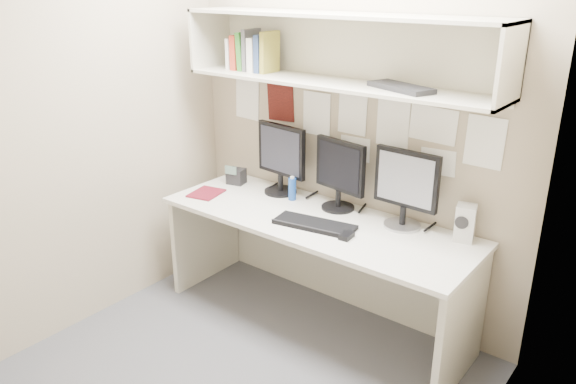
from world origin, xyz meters
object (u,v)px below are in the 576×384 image
Objects in this scene: monitor_center at (340,172)px; monitor_right at (406,186)px; desk_phone at (236,176)px; desk at (315,271)px; monitor_left at (281,156)px; maroon_notebook at (206,193)px; keyboard at (315,224)px; speaker at (465,223)px.

monitor_right reaches higher than monitor_center.
desk is at bearing -23.98° from desk_phone.
monitor_right is 1.30m from desk_phone.
desk is 4.49× the size of monitor_center.
monitor_left is 2.10× the size of maroon_notebook.
monitor_left is 0.92m from monitor_right.
keyboard is at bearing -11.16° from maroon_notebook.
keyboard is at bearing -139.09° from monitor_right.
monitor_center reaches higher than keyboard.
speaker reaches higher than keyboard.
speaker is 1.47× the size of desk_phone.
monitor_center is (0.02, 0.22, 0.61)m from desk.
monitor_center is at bearing 9.80° from maroon_notebook.
keyboard is at bearing -72.14° from monitor_center.
monitor_center is 0.45m from monitor_right.
monitor_left is at bearing -3.12° from desk_phone.
desk_phone is (-0.36, -0.06, -0.20)m from monitor_left.
desk is at bearing -177.96° from speaker.
monitor_left reaches higher than maroon_notebook.
desk is 4.31× the size of monitor_right.
monitor_center is at bearing -177.73° from monitor_right.
monitor_left is 2.25× the size of speaker.
monitor_center is 0.82m from speaker.
keyboard reaches higher than desk.
monitor_left is 0.47m from monitor_center.
monitor_left is (-0.45, 0.22, 0.62)m from desk.
monitor_right is 1.36m from maroon_notebook.
maroon_notebook is (-1.65, -0.38, -0.10)m from speaker.
monitor_right is (0.92, 0.00, -0.00)m from monitor_left.
desk is 4.25× the size of monitor_left.
monitor_left is at bearing -169.84° from monitor_center.
maroon_notebook is (-0.89, -0.02, -0.01)m from keyboard.
monitor_left is at bearing 153.78° from desk.
maroon_notebook is 1.57× the size of desk_phone.
desk_phone is at bearing -165.49° from monitor_center.
desk is at bearing -3.74° from maroon_notebook.
monitor_left is 1.02× the size of monitor_right.
monitor_center is 0.92× the size of keyboard.
monitor_right is 0.57m from keyboard.
monitor_right reaches higher than keyboard.
monitor_left is at bearing -177.73° from monitor_right.
speaker is (0.81, 0.03, -0.14)m from monitor_center.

